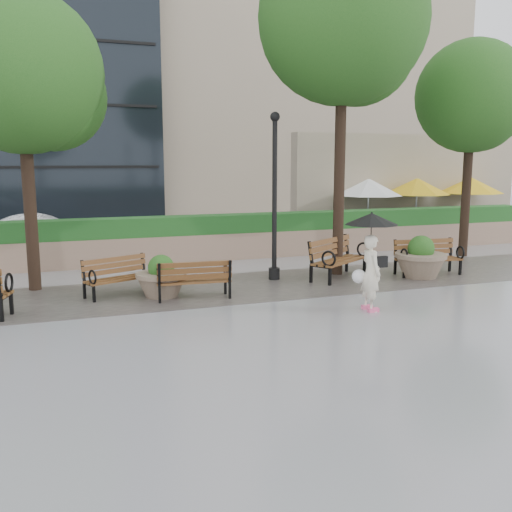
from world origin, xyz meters
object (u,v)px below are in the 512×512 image
object	(u,v)px
pedestrian	(371,252)
lamppost	(275,207)
bench_3	(339,267)
car_right	(42,233)
bench_4	(428,265)
bench_2	(194,288)
bench_1	(120,284)
planter_left	(162,280)
planter_right	(420,261)

from	to	relation	value
pedestrian	lamppost	bearing A→B (deg)	14.29
bench_3	car_right	bearing A→B (deg)	102.34
bench_4	bench_3	bearing A→B (deg)	176.05
bench_2	lamppost	bearing A→B (deg)	-147.10
bench_1	car_right	size ratio (longest dim) A/B	0.45
planter_left	bench_3	bearing A→B (deg)	5.59
planter_right	bench_2	bearing A→B (deg)	-177.60
planter_left	lamppost	size ratio (longest dim) A/B	0.27
bench_4	car_right	bearing A→B (deg)	146.92
lamppost	pedestrian	bearing A→B (deg)	-78.49
bench_2	lamppost	xyz separation A→B (m)	(2.40, 1.31, 1.57)
planter_right	lamppost	distance (m)	4.01
bench_1	car_right	xyz separation A→B (m)	(-1.68, 7.19, 0.36)
car_right	planter_left	bearing A→B (deg)	-159.23
bench_2	bench_3	size ratio (longest dim) A/B	0.82
bench_1	lamppost	xyz separation A→B (m)	(3.87, 0.42, 1.57)
bench_2	pedestrian	xyz separation A→B (m)	(3.10, -2.11, 0.93)
planter_right	pedestrian	world-z (taller)	pedestrian
bench_1	bench_2	size ratio (longest dim) A/B	1.02
bench_3	pedestrian	distance (m)	3.26
bench_3	planter_right	bearing A→B (deg)	-50.06
bench_4	pedestrian	world-z (taller)	pedestrian
bench_1	bench_4	bearing A→B (deg)	-25.66
bench_4	planter_right	size ratio (longest dim) A/B	1.36
bench_1	planter_left	distance (m)	0.97
bench_1	bench_3	xyz separation A→B (m)	(5.47, -0.00, 0.05)
bench_2	bench_4	bearing A→B (deg)	-171.27
lamppost	car_right	size ratio (longest dim) A/B	1.11
bench_1	lamppost	bearing A→B (deg)	-16.60
planter_left	lamppost	bearing A→B (deg)	16.11
bench_2	planter_right	world-z (taller)	planter_right
planter_left	planter_right	distance (m)	6.63
bench_2	car_right	size ratio (longest dim) A/B	0.44
bench_2	bench_3	world-z (taller)	bench_3
bench_1	planter_right	xyz separation A→B (m)	(7.48, -0.64, 0.18)
bench_1	bench_3	size ratio (longest dim) A/B	0.84
bench_4	pedestrian	bearing A→B (deg)	-136.54
car_right	pedestrian	xyz separation A→B (m)	(6.24, -10.19, 0.57)
bench_1	bench_2	bearing A→B (deg)	-54.11
bench_1	bench_2	xyz separation A→B (m)	(1.46, -0.89, 0.00)
bench_2	planter_right	size ratio (longest dim) A/B	1.26
planter_right	pedestrian	bearing A→B (deg)	-140.94
bench_4	car_right	distance (m)	12.21
bench_4	lamppost	xyz separation A→B (m)	(-4.02, 0.81, 1.55)
planter_left	planter_right	size ratio (longest dim) A/B	0.86
bench_1	planter_right	world-z (taller)	planter_right
planter_right	car_right	size ratio (longest dim) A/B	0.35
lamppost	car_right	distance (m)	8.83
planter_left	lamppost	world-z (taller)	lamppost
lamppost	planter_left	bearing A→B (deg)	-163.89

